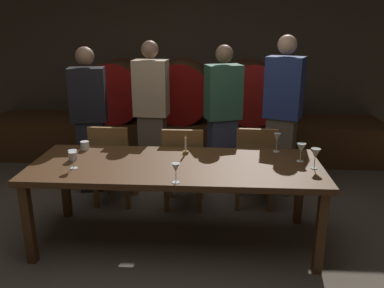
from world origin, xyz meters
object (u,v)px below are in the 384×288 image
(wine_glass_left, at_px, (176,169))
(guest_center_left, at_px, (152,114))
(chair_right, at_px, (255,163))
(guest_far_left, at_px, (90,120))
(chair_center, at_px, (184,164))
(wine_glass_right, at_px, (301,149))
(wine_barrel_right, at_px, (251,92))
(chair_left, at_px, (113,161))
(dining_table, at_px, (176,171))
(wine_glass_far_right, at_px, (315,154))
(guest_center_right, at_px, (223,118))
(wine_barrel_left, at_px, (118,90))
(wine_barrel_center, at_px, (181,91))
(cup_left, at_px, (73,155))
(cup_right, at_px, (85,145))
(candle_center, at_px, (186,149))
(wine_glass_center, at_px, (277,138))
(guest_far_right, at_px, (282,116))
(wine_glass_far_left, at_px, (73,157))

(wine_glass_left, bearing_deg, guest_center_left, 104.79)
(chair_right, bearing_deg, guest_far_left, -7.77)
(chair_center, height_order, wine_glass_right, wine_glass_right)
(wine_barrel_right, xyz_separation_m, chair_left, (-1.54, -1.62, -0.46))
(wine_glass_right, bearing_deg, chair_left, 162.32)
(guest_far_left, xyz_separation_m, guest_center_left, (0.65, 0.24, 0.03))
(dining_table, bearing_deg, wine_glass_far_right, -2.00)
(chair_right, distance_m, guest_center_right, 0.69)
(wine_barrel_left, relative_size, wine_barrel_center, 1.00)
(cup_left, xyz_separation_m, cup_right, (0.01, 0.29, -0.01))
(candle_center, xyz_separation_m, cup_left, (-0.96, -0.23, -0.00))
(candle_center, bearing_deg, dining_table, -103.35)
(wine_barrel_center, xyz_separation_m, wine_glass_center, (1.04, -1.94, -0.09))
(wine_barrel_center, xyz_separation_m, chair_center, (0.16, -1.66, -0.46))
(wine_glass_right, bearing_deg, wine_glass_far_right, -63.10)
(dining_table, xyz_separation_m, candle_center, (0.06, 0.27, 0.11))
(wine_glass_right, bearing_deg, candle_center, 171.53)
(guest_far_right, bearing_deg, wine_glass_right, 113.18)
(guest_far_right, bearing_deg, dining_table, 69.74)
(wine_glass_far_right, xyz_separation_m, cup_left, (-2.03, 0.08, -0.08))
(chair_left, distance_m, wine_glass_left, 1.38)
(wine_barrel_left, height_order, chair_center, wine_barrel_left)
(wine_barrel_right, relative_size, chair_left, 0.93)
(wine_barrel_left, height_order, guest_far_left, guest_far_left)
(wine_barrel_left, xyz_separation_m, dining_table, (1.04, -2.31, -0.28))
(dining_table, xyz_separation_m, cup_left, (-0.90, 0.04, 0.11))
(chair_right, relative_size, guest_far_left, 0.54)
(cup_right, bearing_deg, wine_barrel_right, 49.42)
(wine_barrel_left, height_order, candle_center, wine_barrel_left)
(cup_left, bearing_deg, wine_barrel_center, 71.81)
(wine_glass_far_left, height_order, wine_glass_center, wine_glass_center)
(wine_glass_center, bearing_deg, chair_center, 162.72)
(wine_glass_center, distance_m, cup_right, 1.78)
(wine_barrel_right, height_order, chair_left, wine_barrel_right)
(chair_left, relative_size, guest_far_right, 0.50)
(wine_glass_center, relative_size, cup_left, 1.99)
(wine_barrel_center, distance_m, chair_left, 1.78)
(dining_table, distance_m, wine_glass_center, 0.98)
(chair_left, bearing_deg, guest_center_right, -153.14)
(wine_barrel_right, height_order, chair_center, wine_barrel_right)
(chair_right, bearing_deg, wine_barrel_center, -57.75)
(wine_barrel_right, distance_m, guest_far_right, 1.21)
(guest_far_left, bearing_deg, chair_left, 122.01)
(chair_center, distance_m, guest_far_right, 1.21)
(wine_barrel_right, bearing_deg, chair_center, -115.50)
(wine_glass_far_left, bearing_deg, chair_center, 43.93)
(wine_glass_far_left, xyz_separation_m, cup_left, (-0.08, 0.20, -0.06))
(candle_center, bearing_deg, wine_barrel_center, 96.04)
(wine_barrel_center, xyz_separation_m, dining_table, (0.15, -2.31, -0.28))
(chair_center, xyz_separation_m, guest_far_left, (-1.07, 0.41, 0.34))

